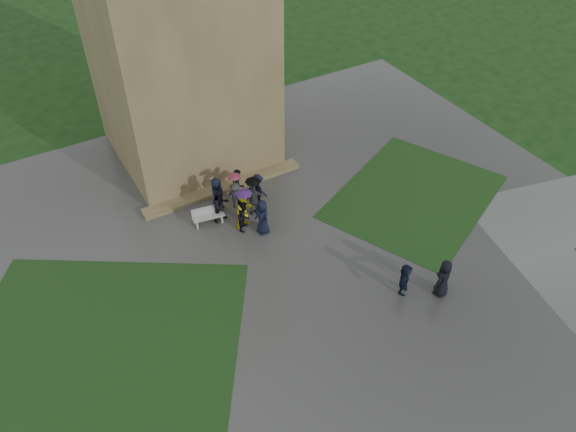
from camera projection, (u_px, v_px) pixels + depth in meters
ground at (332, 327)px, 23.29m from camera, size 120.00×120.00×0.00m
plaza at (307, 295)px, 24.59m from camera, size 34.00×34.00×0.02m
lawn_inset_left at (103, 342)px, 22.68m from camera, size 14.10×13.46×0.01m
lawn_inset_right at (414, 196)px, 29.75m from camera, size 11.12×10.15×0.01m
tower_plinth at (224, 188)px, 30.13m from camera, size 9.00×0.80×0.22m
bench at (208, 215)px, 27.87m from camera, size 1.63×0.74×0.91m
visitor_cluster at (243, 199)px, 28.00m from camera, size 3.19×3.98×2.26m
pedestrian_mid at (405, 279)px, 24.24m from camera, size 1.46×1.35×1.58m
pedestrian_near at (444, 278)px, 24.05m from camera, size 1.08×0.89×1.90m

